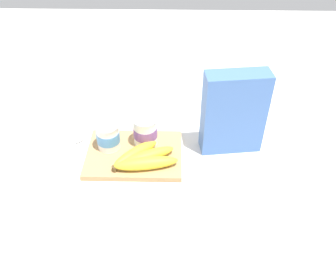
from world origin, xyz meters
name	(u,v)px	position (x,y,z in m)	size (l,w,h in m)	color
ground_plane	(134,157)	(0.00, 0.00, 0.00)	(2.40, 2.40, 0.00)	silver
cutting_board	(134,154)	(0.00, 0.00, 0.01)	(0.28, 0.21, 0.02)	tan
cereal_box	(234,113)	(0.29, 0.05, 0.13)	(0.18, 0.07, 0.26)	#4770B7
yogurt_cup_front	(108,136)	(-0.08, 0.03, 0.06)	(0.07, 0.07, 0.08)	white
yogurt_cup_back	(145,131)	(0.03, 0.05, 0.06)	(0.07, 0.07, 0.09)	white
banana_bunch	(142,158)	(0.03, -0.04, 0.03)	(0.19, 0.14, 0.04)	yellow
spoon	(72,144)	(-0.20, 0.05, 0.01)	(0.09, 0.12, 0.01)	silver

